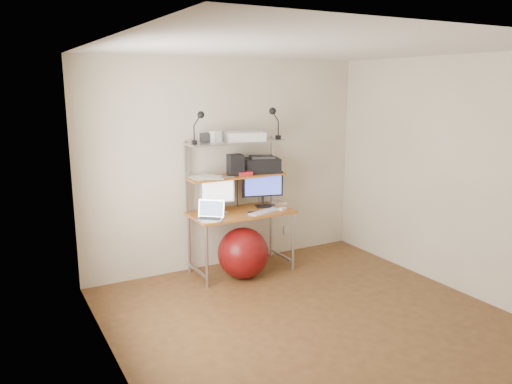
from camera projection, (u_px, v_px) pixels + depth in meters
room at (314, 192)px, 4.49m from camera, size 3.60×3.60×3.60m
computer_desk at (239, 192)px, 5.84m from camera, size 1.20×0.60×1.57m
wall_outlet at (286, 230)px, 6.62m from camera, size 0.08×0.01×0.12m
monitor_silver at (217, 193)px, 5.73m from camera, size 0.40×0.18×0.45m
monitor_black at (263, 186)px, 6.01m from camera, size 0.49×0.19×0.50m
laptop at (211, 215)px, 5.51m from camera, size 0.37×0.36×0.26m
keyboard at (265, 212)px, 5.80m from camera, size 0.44×0.25×0.01m
mouse at (283, 209)px, 5.91m from camera, size 0.10×0.08×0.03m
mac_mini at (276, 203)px, 6.17m from camera, size 0.21×0.21×0.04m
phone at (252, 213)px, 5.74m from camera, size 0.10×0.14×0.01m
printer at (262, 165)px, 6.03m from camera, size 0.48×0.40×0.20m
nas_cube at (235, 165)px, 5.83m from camera, size 0.19×0.19×0.25m
red_box at (245, 174)px, 5.83m from camera, size 0.17×0.11×0.05m
scanner at (245, 136)px, 5.81m from camera, size 0.50×0.39×0.12m
box_white at (215, 137)px, 5.64m from camera, size 0.13×0.12×0.13m
box_grey at (206, 138)px, 5.65m from camera, size 0.12×0.12×0.11m
clip_lamp_left at (200, 120)px, 5.44m from camera, size 0.14×0.08×0.36m
clip_lamp_right at (274, 116)px, 5.88m from camera, size 0.15×0.08×0.38m
exercise_ball at (243, 253)px, 5.74m from camera, size 0.59×0.59×0.59m
paper_stack at (207, 177)px, 5.68m from camera, size 0.39×0.42×0.02m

